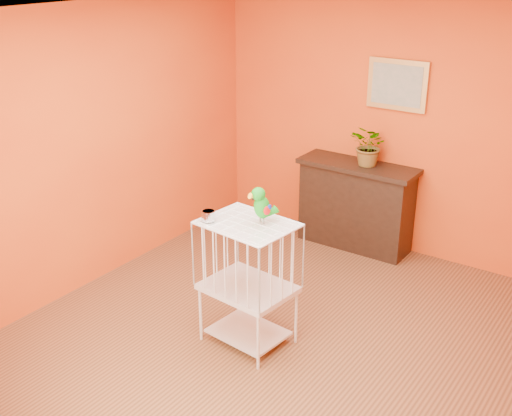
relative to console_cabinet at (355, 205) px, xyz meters
The scene contains 8 objects.
ground 2.10m from the console_cabinet, 82.19° to the right, with size 4.50×4.50×0.00m, color brown.
room_shell 2.33m from the console_cabinet, 82.19° to the right, with size 4.50×4.50×4.50m.
console_cabinet is the anchor object (origin of this frame).
potted_plant 0.64m from the console_cabinet, ahead, with size 0.38×0.42×0.33m, color #26722D.
framed_picture 1.33m from the console_cabinet, 33.85° to the left, with size 0.62×0.04×0.50m.
birdcage 2.14m from the console_cabinet, 86.87° to the right, with size 0.74×0.60×1.06m.
feed_cup 2.37m from the console_cabinet, 93.94° to the right, with size 0.11×0.11×0.08m, color silver.
parrot 2.21m from the console_cabinet, 84.48° to the right, with size 0.17×0.26×0.30m.
Camera 1 is at (2.44, -3.76, 3.04)m, focal length 45.00 mm.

